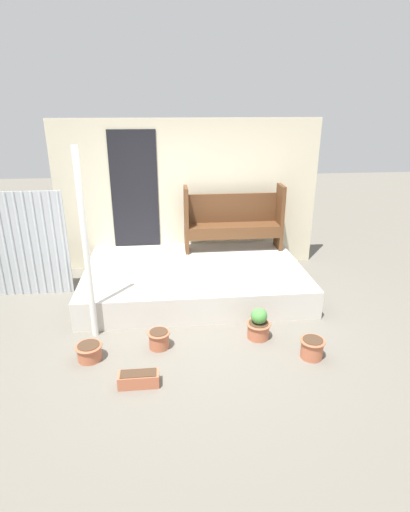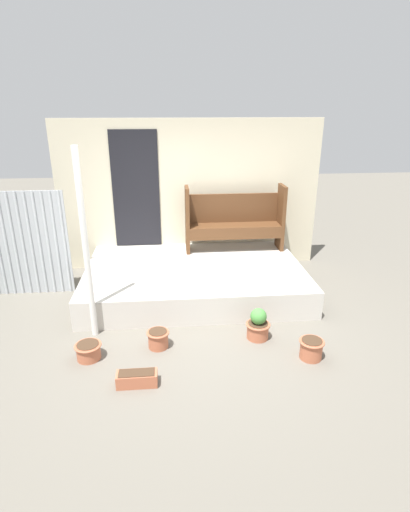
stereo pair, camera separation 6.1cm
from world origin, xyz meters
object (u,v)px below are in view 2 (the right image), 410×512
object	(u,v)px
support_post	(86,248)
planter_box_rect	(137,379)
flower_pot_far_right	(311,348)
flower_pot_left	(88,350)
flower_pot_right	(258,325)
flower_pot_middle	(158,338)
bench	(234,218)

from	to	relation	value
support_post	planter_box_rect	world-z (taller)	support_post
flower_pot_far_right	planter_box_rect	size ratio (longest dim) A/B	0.69
flower_pot_left	flower_pot_right	world-z (taller)	flower_pot_right
flower_pot_left	flower_pot_middle	bearing A→B (deg)	11.42
support_post	flower_pot_left	distance (m)	1.21
bench	planter_box_rect	size ratio (longest dim) A/B	3.88
support_post	flower_pot_far_right	world-z (taller)	support_post
flower_pot_left	flower_pot_far_right	size ratio (longest dim) A/B	1.06
flower_pot_left	planter_box_rect	xyz separation A→B (m)	(0.60, -0.53, -0.03)
support_post	flower_pot_far_right	bearing A→B (deg)	-16.15
flower_pot_left	flower_pot_far_right	distance (m)	2.62
flower_pot_right	flower_pot_middle	bearing A→B (deg)	-175.78
bench	flower_pot_far_right	world-z (taller)	bench
bench	flower_pot_middle	size ratio (longest dim) A/B	5.96
flower_pot_right	planter_box_rect	size ratio (longest dim) A/B	0.96
support_post	flower_pot_right	distance (m)	2.34
flower_pot_middle	planter_box_rect	world-z (taller)	flower_pot_middle
bench	flower_pot_middle	bearing A→B (deg)	-119.28
support_post	flower_pot_middle	bearing A→B (deg)	-24.12
bench	flower_pot_left	world-z (taller)	bench
flower_pot_right	flower_pot_far_right	size ratio (longest dim) A/B	1.40
bench	flower_pot_middle	xyz separation A→B (m)	(-1.29, -2.32, -0.85)
support_post	flower_pot_right	world-z (taller)	support_post
bench	flower_pot_middle	world-z (taller)	bench
bench	flower_pot_right	world-z (taller)	bench
planter_box_rect	flower_pot_far_right	bearing A→B (deg)	8.58
support_post	flower_pot_middle	world-z (taller)	support_post
flower_pot_left	flower_pot_middle	size ratio (longest dim) A/B	1.12
support_post	bench	xyz separation A→B (m)	(2.12, 1.95, -0.23)
bench	planter_box_rect	distance (m)	3.49
flower_pot_right	planter_box_rect	distance (m)	1.68
support_post	bench	world-z (taller)	support_post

